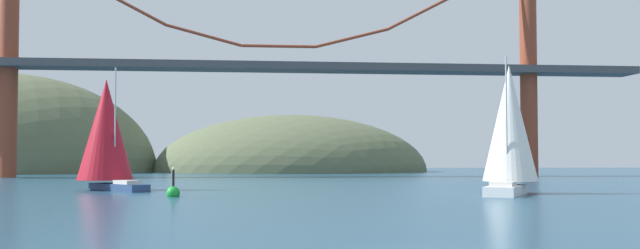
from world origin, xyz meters
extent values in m
ellipsoid|color=#5B6647|center=(5.00, 135.00, 0.00)|extent=(58.32, 44.00, 24.25)
ellipsoid|color=#5B6647|center=(-55.00, 135.00, 0.00)|extent=(63.33, 44.00, 40.87)
cylinder|color=brown|center=(-41.77, 95.00, 19.81)|extent=(2.80, 2.80, 39.63)
cylinder|color=brown|center=(41.77, 95.00, 19.81)|extent=(2.80, 2.80, 39.63)
cube|color=#47474C|center=(0.00, 95.00, 17.61)|extent=(119.55, 6.00, 1.20)
cylinder|color=brown|center=(-23.87, 95.00, 27.21)|extent=(12.17, 0.50, 6.65)
cylinder|color=brown|center=(-11.94, 95.00, 22.55)|extent=(12.06, 0.50, 3.59)
cylinder|color=brown|center=(0.00, 95.00, 21.00)|extent=(11.94, 0.50, 0.50)
cylinder|color=brown|center=(11.94, 95.00, 22.55)|extent=(12.06, 0.50, 3.59)
cylinder|color=brown|center=(23.87, 95.00, 27.21)|extent=(12.17, 0.50, 6.65)
cube|color=navy|center=(-17.65, 48.03, 0.34)|extent=(6.50, 7.40, 0.69)
cube|color=beige|center=(-16.75, 46.91, 0.87)|extent=(2.75, 2.91, 0.36)
cylinder|color=#B2B2B7|center=(-18.15, 48.64, 6.24)|extent=(0.14, 0.14, 11.10)
cone|color=#B21423|center=(-19.25, 50.01, 5.89)|extent=(7.55, 7.55, 9.80)
cube|color=white|center=(15.97, 36.69, 0.41)|extent=(6.05, 8.24, 0.81)
cube|color=beige|center=(15.27, 35.42, 0.99)|extent=(2.88, 3.16, 0.36)
cylinder|color=#B2B2B7|center=(16.37, 37.39, 6.36)|extent=(0.14, 0.14, 11.10)
cone|color=white|center=(17.23, 38.94, 6.20)|extent=(6.48, 6.48, 10.18)
sphere|color=green|center=(-11.67, 37.27, 0.30)|extent=(1.10, 1.10, 1.10)
cylinder|color=black|center=(-11.67, 37.27, 1.35)|extent=(0.20, 0.20, 1.60)
sphere|color=#F2EA99|center=(-11.67, 37.27, 2.27)|extent=(0.24, 0.24, 0.24)
camera|label=1|loc=(-6.50, -23.85, 3.28)|focal=41.69mm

